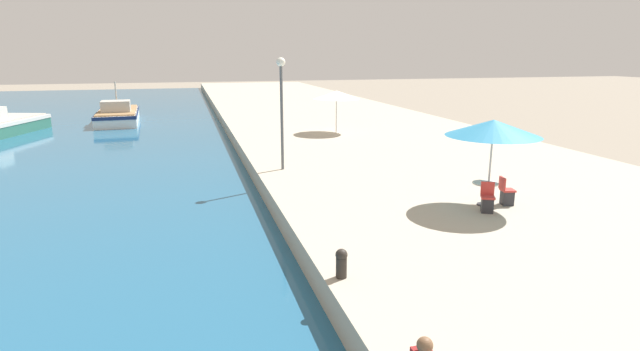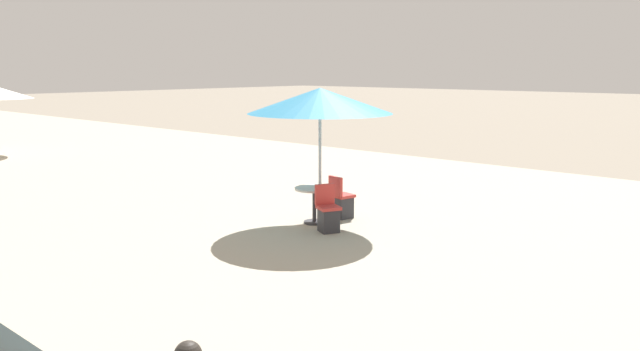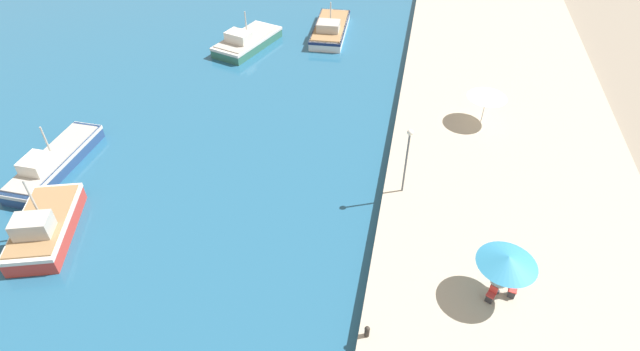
% 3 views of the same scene
% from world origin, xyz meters
% --- Properties ---
extents(cafe_umbrella_pink, '(2.88, 2.88, 2.75)m').
position_xyz_m(cafe_umbrella_pink, '(6.40, 11.56, 3.27)').
color(cafe_umbrella_pink, '#B7B7B7').
rests_on(cafe_umbrella_pink, quay_promenade).
extents(cafe_table, '(0.80, 0.80, 0.74)m').
position_xyz_m(cafe_table, '(6.37, 11.69, 1.31)').
color(cafe_table, '#333338').
rests_on(cafe_table, quay_promenade).
extents(cafe_chair_left, '(0.55, 0.56, 0.91)m').
position_xyz_m(cafe_chair_left, '(6.05, 11.04, 1.10)').
color(cafe_chair_left, '#2D2D33').
rests_on(cafe_chair_left, quay_promenade).
extents(cafe_chair_right, '(0.50, 0.47, 0.91)m').
position_xyz_m(cafe_chair_right, '(7.08, 11.55, 1.10)').
color(cafe_chair_right, '#2D2D33').
rests_on(cafe_chair_right, quay_promenade).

